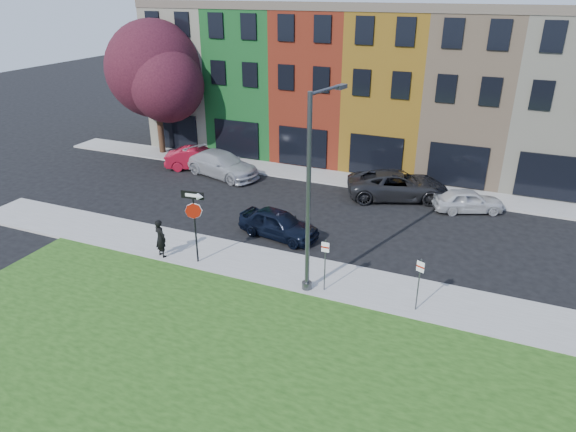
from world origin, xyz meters
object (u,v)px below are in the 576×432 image
at_px(man, 160,238).
at_px(street_lamp, 311,196).
at_px(stop_sign, 194,213).
at_px(sedan_near, 279,224).

bearing_deg(man, street_lamp, -158.34).
height_order(man, street_lamp, street_lamp).
xyz_separation_m(man, street_lamp, (7.13, 0.20, 3.11)).
bearing_deg(stop_sign, sedan_near, 53.72).
xyz_separation_m(sedan_near, street_lamp, (3.13, -3.89, 3.44)).
distance_m(man, sedan_near, 5.74).
bearing_deg(sedan_near, stop_sign, 160.93).
bearing_deg(man, stop_sign, -154.21).
bearing_deg(street_lamp, stop_sign, -166.90).
relative_size(stop_sign, man, 1.87).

